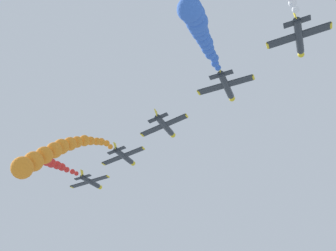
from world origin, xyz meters
TOP-DOWN VIEW (x-y plane):
  - airplane_lead at (-24.78, 20.03)m, footprint 9.44×10.35m
  - smoke_trail_lead at (-24.64, 1.30)m, footprint 2.31×17.39m
  - airplane_left_inner at (-12.57, 9.81)m, footprint 9.26×10.35m
  - smoke_trail_left_inner at (-14.49, -16.86)m, footprint 5.35×27.79m
  - airplane_right_inner at (-0.69, 0.23)m, footprint 9.18×10.35m
  - airplane_left_outer at (13.16, -10.71)m, footprint 9.48×10.35m
  - smoke_trail_left_outer at (13.34, -31.43)m, footprint 3.11×20.54m
  - airplane_right_outer at (25.49, -19.29)m, footprint 9.44×10.35m

SIDE VIEW (x-z plane):
  - smoke_trail_left_inner at x=-14.49m, z-range 122.26..135.63m
  - smoke_trail_lead at x=-24.64m, z-range 131.95..134.78m
  - airplane_lead at x=-24.78m, z-range 132.65..135.63m
  - airplane_left_inner at x=-12.57m, z-range 134.58..137.94m
  - airplane_right_inner at x=-0.69m, z-range 136.68..140.16m
  - smoke_trail_left_outer at x=13.34m, z-range 137.43..141.01m
  - airplane_left_outer at x=13.16m, z-range 138.63..141.47m
  - airplane_right_outer at x=25.49m, z-range 140.89..143.86m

